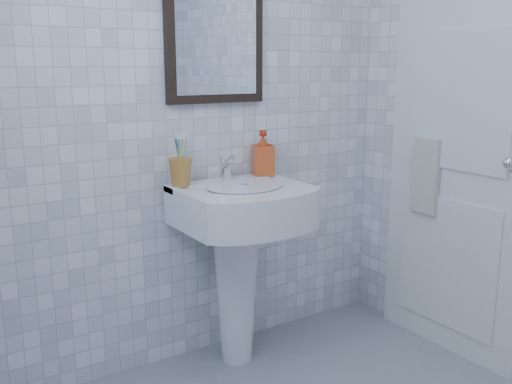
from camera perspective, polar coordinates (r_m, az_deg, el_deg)
wall_back at (r=2.68m, az=-6.33°, el=9.00°), size 2.20×0.02×2.50m
washbasin at (r=2.67m, az=-1.74°, el=-5.22°), size 0.58×0.42×0.89m
faucet at (r=2.68m, az=-2.97°, el=2.23°), size 0.05×0.11×0.13m
toothbrush_cup at (r=2.57m, az=-7.56°, el=2.00°), size 0.12×0.12×0.13m
soap_dispenser at (r=2.80m, az=0.70°, el=3.92°), size 0.13×0.13×0.22m
wall_mirror at (r=2.72m, az=-4.09°, el=15.42°), size 0.50×0.04×0.62m
bathroom_door at (r=2.90m, az=19.51°, el=3.66°), size 0.04×0.80×2.00m
towel_ring at (r=2.97m, az=17.03°, el=5.00°), size 0.01×0.18×0.18m
hand_towel at (r=2.99m, az=16.57°, el=1.55°), size 0.03×0.16×0.38m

